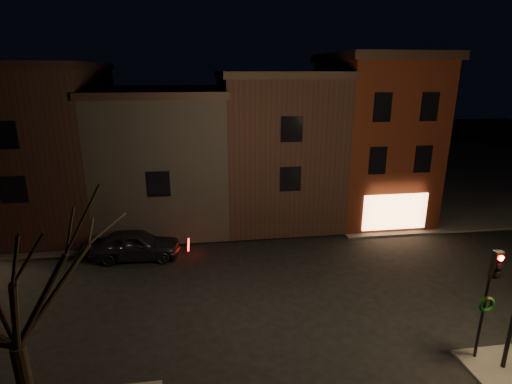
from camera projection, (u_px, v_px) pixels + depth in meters
The scene contains 10 objects.
ground at pixel (283, 290), 18.15m from camera, with size 120.00×120.00×0.00m, color black.
sidewalk_far_right at pixel (438, 170), 39.81m from camera, with size 30.00×30.00×0.12m, color #2D2B28.
sidewalk_far_left at pixel (7, 186), 34.33m from camera, with size 30.00×30.00×0.12m, color #2D2B28.
corner_building at pixel (373, 136), 26.64m from camera, with size 6.50×8.50×10.50m.
row_building_a at pixel (274, 144), 26.89m from camera, with size 7.30×10.30×9.40m.
row_building_b at pixel (165, 154), 26.04m from camera, with size 7.80×10.30×8.40m.
row_building_c at pixel (45, 146), 24.83m from camera, with size 7.30×10.30×9.90m.
traffic_signal at pixel (490, 289), 12.89m from camera, with size 0.58×0.38×4.05m.
bare_tree_left at pixel (0, 265), 8.84m from camera, with size 5.60×5.60×7.50m.
parked_car_a at pixel (136, 245), 21.01m from camera, with size 1.85×4.61×1.57m, color black.
Camera 1 is at (-3.53, -15.72, 9.57)m, focal length 28.00 mm.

